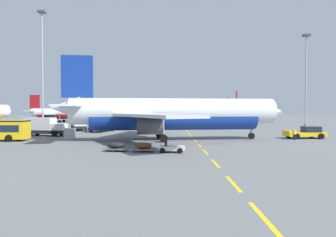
# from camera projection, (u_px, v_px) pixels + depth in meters

# --- Properties ---
(ground) EXTENTS (400.00, 400.00, 0.00)m
(ground) POSITION_uv_depth(u_px,v_px,m) (303.00, 133.00, 57.67)
(ground) COLOR slate
(apron_paint_markings) EXTENTS (8.00, 94.37, 0.01)m
(apron_paint_markings) POSITION_uv_depth(u_px,v_px,m) (189.00, 135.00, 54.42)
(apron_paint_markings) COLOR yellow
(apron_paint_markings) RESTS_ON ground
(airliner_foreground) EXTENTS (34.81, 34.35, 12.20)m
(airliner_foreground) POSITION_uv_depth(u_px,v_px,m) (170.00, 114.00, 44.61)
(airliner_foreground) COLOR white
(airliner_foreground) RESTS_ON ground
(pushback_tug) EXTENTS (6.13, 3.43, 2.08)m
(pushback_tug) POSITION_uv_depth(u_px,v_px,m) (305.00, 133.00, 47.49)
(pushback_tug) COLOR yellow
(pushback_tug) RESTS_ON ground
(airliner_far_center) EXTENTS (28.11, 28.07, 9.89)m
(airliner_far_center) POSITION_uv_depth(u_px,v_px,m) (64.00, 113.00, 108.69)
(airliner_far_center) COLOR silver
(airliner_far_center) RESTS_ON ground
(airliner_far_right) EXTENTS (28.64, 29.48, 10.49)m
(airliner_far_right) POSITION_uv_depth(u_px,v_px,m) (237.00, 113.00, 108.34)
(airliner_far_right) COLOR white
(airliner_far_right) RESTS_ON ground
(catering_truck) EXTENTS (4.42, 7.40, 3.14)m
(catering_truck) POSITION_uv_depth(u_px,v_px,m) (102.00, 124.00, 62.20)
(catering_truck) COLOR black
(catering_truck) RESTS_ON ground
(fuel_service_truck) EXTENTS (7.24, 3.33, 3.14)m
(fuel_service_truck) POSITION_uv_depth(u_px,v_px,m) (43.00, 126.00, 51.86)
(fuel_service_truck) COLOR black
(fuel_service_truck) RESTS_ON ground
(ground_power_truck) EXTENTS (4.97, 7.38, 3.14)m
(ground_power_truck) POSITION_uv_depth(u_px,v_px,m) (78.00, 123.00, 65.97)
(ground_power_truck) COLOR black
(ground_power_truck) RESTS_ON ground
(baggage_train) EXTENTS (8.72, 2.76, 1.14)m
(baggage_train) POSITION_uv_depth(u_px,v_px,m) (143.00, 147.00, 32.22)
(baggage_train) COLOR silver
(baggage_train) RESTS_ON ground
(ground_crew_worker) EXTENTS (0.65, 0.40, 1.65)m
(ground_crew_worker) POSITION_uv_depth(u_px,v_px,m) (293.00, 134.00, 45.21)
(ground_crew_worker) COLOR #191E38
(ground_crew_worker) RESTS_ON ground
(uld_cargo_container) EXTENTS (1.84, 1.80, 1.60)m
(uld_cargo_container) POSITION_uv_depth(u_px,v_px,m) (69.00, 133.00, 47.41)
(uld_cargo_container) COLOR #B7BCC6
(uld_cargo_container) RESTS_ON ground
(apron_light_mast_near) EXTENTS (1.80, 1.80, 30.08)m
(apron_light_mast_near) POSITION_uv_depth(u_px,v_px,m) (41.00, 57.00, 78.26)
(apron_light_mast_near) COLOR slate
(apron_light_mast_near) RESTS_ON ground
(apron_light_mast_far) EXTENTS (1.80, 1.80, 24.95)m
(apron_light_mast_far) POSITION_uv_depth(u_px,v_px,m) (305.00, 69.00, 81.99)
(apron_light_mast_far) COLOR slate
(apron_light_mast_far) RESTS_ON ground
(terminal_satellite) EXTENTS (61.58, 21.85, 12.35)m
(terminal_satellite) POSITION_uv_depth(u_px,v_px,m) (217.00, 108.00, 188.90)
(terminal_satellite) COLOR gray
(terminal_satellite) RESTS_ON ground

